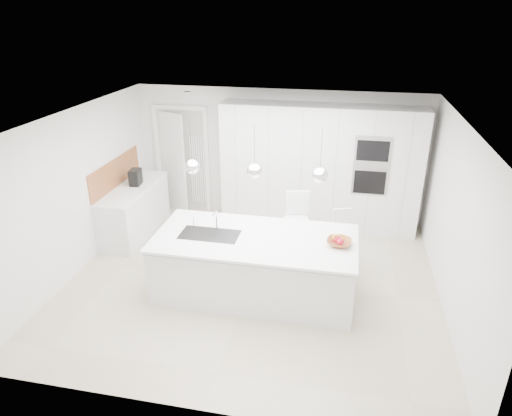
% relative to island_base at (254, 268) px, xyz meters
% --- Properties ---
extents(floor, '(5.50, 5.50, 0.00)m').
position_rel_island_base_xyz_m(floor, '(-0.10, 0.30, -0.43)').
color(floor, beige).
rests_on(floor, ground).
extents(wall_back, '(5.50, 0.00, 5.50)m').
position_rel_island_base_xyz_m(wall_back, '(-0.10, 2.80, 0.82)').
color(wall_back, white).
rests_on(wall_back, ground).
extents(wall_left, '(0.00, 5.00, 5.00)m').
position_rel_island_base_xyz_m(wall_left, '(-2.85, 0.30, 0.82)').
color(wall_left, white).
rests_on(wall_left, ground).
extents(ceiling, '(5.50, 5.50, 0.00)m').
position_rel_island_base_xyz_m(ceiling, '(-0.10, 0.30, 2.07)').
color(ceiling, white).
rests_on(ceiling, wall_back).
extents(tall_cabinets, '(3.60, 0.60, 2.30)m').
position_rel_island_base_xyz_m(tall_cabinets, '(0.70, 2.50, 0.72)').
color(tall_cabinets, silver).
rests_on(tall_cabinets, floor).
extents(oven_stack, '(0.62, 0.04, 1.05)m').
position_rel_island_base_xyz_m(oven_stack, '(1.60, 2.19, 0.92)').
color(oven_stack, '#A5A5A8').
rests_on(oven_stack, tall_cabinets).
extents(doorway_frame, '(1.11, 0.08, 2.13)m').
position_rel_island_base_xyz_m(doorway_frame, '(-2.05, 2.77, 0.59)').
color(doorway_frame, white).
rests_on(doorway_frame, floor).
extents(hallway_door, '(0.76, 0.38, 2.00)m').
position_rel_island_base_xyz_m(hallway_door, '(-2.30, 2.72, 0.57)').
color(hallway_door, white).
rests_on(hallway_door, floor).
extents(radiator, '(0.32, 0.04, 1.40)m').
position_rel_island_base_xyz_m(radiator, '(-1.73, 2.76, 0.42)').
color(radiator, white).
rests_on(radiator, floor).
extents(left_base_cabinets, '(0.60, 1.80, 0.86)m').
position_rel_island_base_xyz_m(left_base_cabinets, '(-2.55, 1.50, 0.00)').
color(left_base_cabinets, silver).
rests_on(left_base_cabinets, floor).
extents(left_worktop, '(0.62, 1.82, 0.04)m').
position_rel_island_base_xyz_m(left_worktop, '(-2.55, 1.50, 0.45)').
color(left_worktop, white).
rests_on(left_worktop, left_base_cabinets).
extents(oak_backsplash, '(0.02, 1.80, 0.50)m').
position_rel_island_base_xyz_m(oak_backsplash, '(-2.84, 1.50, 0.72)').
color(oak_backsplash, '#A25E33').
rests_on(oak_backsplash, wall_left).
extents(island_base, '(2.80, 1.20, 0.86)m').
position_rel_island_base_xyz_m(island_base, '(0.00, 0.00, 0.00)').
color(island_base, silver).
rests_on(island_base, floor).
extents(island_worktop, '(2.84, 1.40, 0.04)m').
position_rel_island_base_xyz_m(island_worktop, '(0.00, 0.05, 0.45)').
color(island_worktop, white).
rests_on(island_worktop, island_base).
extents(island_sink, '(0.84, 0.44, 0.18)m').
position_rel_island_base_xyz_m(island_sink, '(-0.65, -0.00, 0.39)').
color(island_sink, '#3F3F42').
rests_on(island_sink, island_worktop).
extents(island_tap, '(0.02, 0.02, 0.30)m').
position_rel_island_base_xyz_m(island_tap, '(-0.60, 0.20, 0.62)').
color(island_tap, white).
rests_on(island_tap, island_worktop).
extents(pendant_left, '(0.20, 0.20, 0.20)m').
position_rel_island_base_xyz_m(pendant_left, '(-0.85, -0.00, 1.47)').
color(pendant_left, white).
rests_on(pendant_left, ceiling).
extents(pendant_mid, '(0.20, 0.20, 0.20)m').
position_rel_island_base_xyz_m(pendant_mid, '(-0.00, -0.00, 1.47)').
color(pendant_mid, white).
rests_on(pendant_mid, ceiling).
extents(pendant_right, '(0.20, 0.20, 0.20)m').
position_rel_island_base_xyz_m(pendant_right, '(0.85, -0.00, 1.47)').
color(pendant_right, white).
rests_on(pendant_right, ceiling).
extents(fruit_bowl, '(0.37, 0.37, 0.08)m').
position_rel_island_base_xyz_m(fruit_bowl, '(1.16, 0.05, 0.51)').
color(fruit_bowl, '#A25E33').
rests_on(fruit_bowl, island_worktop).
extents(espresso_machine, '(0.20, 0.29, 0.29)m').
position_rel_island_base_xyz_m(espresso_machine, '(-2.53, 1.63, 0.61)').
color(espresso_machine, black).
rests_on(espresso_machine, left_worktop).
extents(bar_stool_left, '(0.50, 0.62, 1.19)m').
position_rel_island_base_xyz_m(bar_stool_left, '(0.46, 1.02, 0.16)').
color(bar_stool_left, white).
rests_on(bar_stool_left, floor).
extents(bar_stool_right, '(0.46, 0.53, 0.97)m').
position_rel_island_base_xyz_m(bar_stool_right, '(1.17, 0.99, 0.06)').
color(bar_stool_right, white).
rests_on(bar_stool_right, floor).
extents(apple_a, '(0.09, 0.09, 0.09)m').
position_rel_island_base_xyz_m(apple_a, '(1.11, 0.06, 0.54)').
color(apple_a, red).
rests_on(apple_a, fruit_bowl).
extents(apple_b, '(0.09, 0.09, 0.09)m').
position_rel_island_base_xyz_m(apple_b, '(1.17, -0.02, 0.54)').
color(apple_b, red).
rests_on(apple_b, fruit_bowl).
extents(apple_c, '(0.08, 0.08, 0.08)m').
position_rel_island_base_xyz_m(apple_c, '(1.19, 0.04, 0.54)').
color(apple_c, red).
rests_on(apple_c, fruit_bowl).
extents(apple_extra_3, '(0.08, 0.08, 0.08)m').
position_rel_island_base_xyz_m(apple_extra_3, '(1.15, 0.08, 0.54)').
color(apple_extra_3, red).
rests_on(apple_extra_3, fruit_bowl).
extents(banana_bunch, '(0.21, 0.16, 0.19)m').
position_rel_island_base_xyz_m(banana_bunch, '(1.15, 0.07, 0.58)').
color(banana_bunch, gold).
rests_on(banana_bunch, fruit_bowl).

